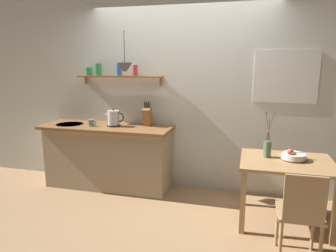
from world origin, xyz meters
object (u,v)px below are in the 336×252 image
at_px(twig_vase, 267,148).
at_px(dining_table, 286,170).
at_px(dining_chair_near, 301,212).
at_px(fruit_bowl, 293,156).
at_px(pendant_lamp, 125,68).
at_px(electric_kettle, 114,118).
at_px(knife_block, 148,116).
at_px(coffee_mug_by_sink, 91,123).

bearing_deg(twig_vase, dining_table, -20.72).
bearing_deg(dining_chair_near, fruit_bowl, 89.81).
relative_size(dining_chair_near, twig_vase, 1.67).
distance_m(fruit_bowl, pendant_lamp, 2.29).
distance_m(dining_table, electric_kettle, 2.29).
height_order(twig_vase, knife_block, twig_vase).
height_order(electric_kettle, knife_block, knife_block).
bearing_deg(dining_chair_near, knife_block, 144.51).
bearing_deg(dining_table, dining_chair_near, -84.99).
bearing_deg(dining_chair_near, pendant_lamp, 151.87).
bearing_deg(fruit_bowl, dining_table, -142.25).
relative_size(dining_table, dining_chair_near, 1.13).
bearing_deg(electric_kettle, pendant_lamp, -15.41).
xyz_separation_m(dining_table, knife_block, (-1.77, 0.59, 0.42)).
bearing_deg(dining_table, electric_kettle, 168.62).
xyz_separation_m(electric_kettle, pendant_lamp, (0.21, -0.06, 0.68)).
bearing_deg(knife_block, coffee_mug_by_sink, -163.26).
relative_size(fruit_bowl, twig_vase, 0.51).
height_order(dining_table, dining_chair_near, dining_chair_near).
bearing_deg(electric_kettle, dining_table, -11.38).
bearing_deg(knife_block, dining_table, -18.46).
height_order(electric_kettle, pendant_lamp, pendant_lamp).
distance_m(coffee_mug_by_sink, pendant_lamp, 0.90).
relative_size(fruit_bowl, coffee_mug_by_sink, 2.21).
xyz_separation_m(coffee_mug_by_sink, pendant_lamp, (0.51, 0.02, 0.74)).
distance_m(electric_kettle, coffee_mug_by_sink, 0.32).
xyz_separation_m(dining_table, electric_kettle, (-2.21, 0.45, 0.39)).
distance_m(dining_table, twig_vase, 0.30).
bearing_deg(coffee_mug_by_sink, dining_chair_near, -22.83).
bearing_deg(coffee_mug_by_sink, twig_vase, -7.18).
bearing_deg(pendant_lamp, dining_table, -10.96).
distance_m(dining_chair_near, twig_vase, 0.90).
height_order(twig_vase, coffee_mug_by_sink, twig_vase).
distance_m(knife_block, coffee_mug_by_sink, 0.78).
distance_m(dining_table, pendant_lamp, 2.31).
distance_m(dining_table, dining_chair_near, 0.73).
xyz_separation_m(dining_table, pendant_lamp, (-2.01, 0.39, 1.07)).
distance_m(fruit_bowl, knife_block, 1.94).
xyz_separation_m(knife_block, pendant_lamp, (-0.23, -0.20, 0.65)).
relative_size(knife_block, coffee_mug_by_sink, 2.86).
relative_size(dining_chair_near, coffee_mug_by_sink, 7.28).
height_order(dining_table, electric_kettle, electric_kettle).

